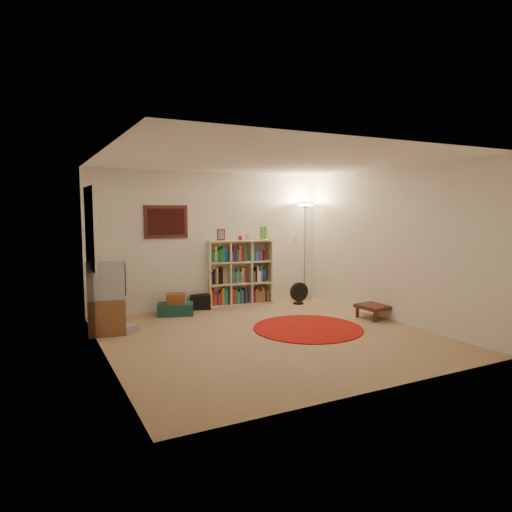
# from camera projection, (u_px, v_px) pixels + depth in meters

# --- Properties ---
(room) EXTENTS (4.54, 4.54, 2.54)m
(room) POSITION_uv_depth(u_px,v_px,m) (264.00, 249.00, 6.48)
(room) COLOR #9E7E5C
(room) RESTS_ON ground
(bookshelf) EXTENTS (1.27, 0.52, 1.48)m
(bookshelf) POSITION_uv_depth(u_px,v_px,m) (239.00, 273.00, 8.70)
(bookshelf) COLOR beige
(bookshelf) RESTS_ON ground
(floor_lamp) EXTENTS (0.38, 0.38, 1.96)m
(floor_lamp) POSITION_uv_depth(u_px,v_px,m) (305.00, 219.00, 9.06)
(floor_lamp) COLOR silver
(floor_lamp) RESTS_ON ground
(floor_fan) EXTENTS (0.37, 0.19, 0.42)m
(floor_fan) POSITION_uv_depth(u_px,v_px,m) (299.00, 293.00, 8.75)
(floor_fan) COLOR black
(floor_fan) RESTS_ON ground
(tv_stand) EXTENTS (0.63, 0.82, 1.09)m
(tv_stand) POSITION_uv_depth(u_px,v_px,m) (107.00, 296.00, 6.80)
(tv_stand) COLOR brown
(tv_stand) RESTS_ON ground
(dvd_box) EXTENTS (0.36, 0.32, 0.10)m
(dvd_box) POSITION_uv_depth(u_px,v_px,m) (126.00, 329.00, 6.78)
(dvd_box) COLOR #A9AAAE
(dvd_box) RESTS_ON ground
(suitcase) EXTENTS (0.70, 0.56, 0.20)m
(suitcase) POSITION_uv_depth(u_px,v_px,m) (175.00, 309.00, 7.89)
(suitcase) COLOR #153B35
(suitcase) RESTS_ON ground
(wicker_basket) EXTENTS (0.36, 0.29, 0.18)m
(wicker_basket) POSITION_uv_depth(u_px,v_px,m) (176.00, 299.00, 7.84)
(wicker_basket) COLOR brown
(wicker_basket) RESTS_ON suitcase
(duffel_bag) EXTENTS (0.45, 0.41, 0.26)m
(duffel_bag) POSITION_uv_depth(u_px,v_px,m) (200.00, 302.00, 8.37)
(duffel_bag) COLOR black
(duffel_bag) RESTS_ON ground
(red_rug) EXTENTS (1.68, 1.68, 0.01)m
(red_rug) POSITION_uv_depth(u_px,v_px,m) (308.00, 328.00, 6.98)
(red_rug) COLOR maroon
(red_rug) RESTS_ON ground
(side_table) EXTENTS (0.54, 0.54, 0.23)m
(side_table) POSITION_uv_depth(u_px,v_px,m) (375.00, 307.00, 7.63)
(side_table) COLOR #401A16
(side_table) RESTS_ON ground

